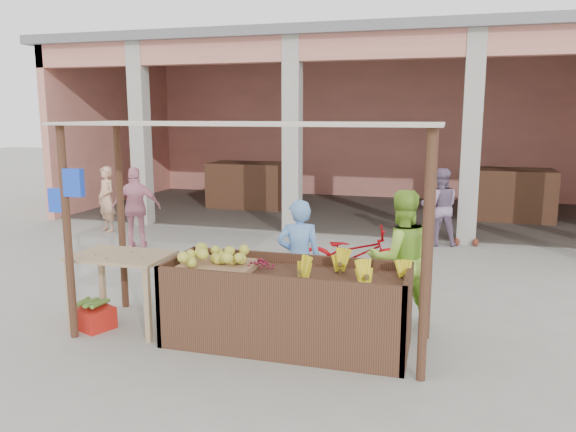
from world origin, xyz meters
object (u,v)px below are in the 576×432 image
(vendor_green, at_px, (401,255))
(motorcycle, at_px, (352,254))
(vendor_blue, at_px, (299,255))
(red_crate, at_px, (92,317))
(side_table, at_px, (122,266))
(fruit_stall, at_px, (286,309))

(vendor_green, relative_size, motorcycle, 1.01)
(vendor_blue, height_order, vendor_green, vendor_green)
(red_crate, bearing_deg, side_table, 38.69)
(side_table, bearing_deg, vendor_green, 17.79)
(vendor_green, bearing_deg, red_crate, -5.03)
(fruit_stall, relative_size, red_crate, 5.35)
(vendor_blue, xyz_separation_m, motorcycle, (0.39, 1.58, -0.34))
(fruit_stall, height_order, motorcycle, motorcycle)
(fruit_stall, xyz_separation_m, motorcycle, (0.31, 2.43, 0.04))
(fruit_stall, xyz_separation_m, vendor_blue, (-0.08, 0.85, 0.38))
(red_crate, xyz_separation_m, vendor_blue, (2.24, 1.00, 0.66))
(side_table, height_order, vendor_green, vendor_green)
(motorcycle, bearing_deg, fruit_stall, 161.79)
(fruit_stall, relative_size, motorcycle, 1.54)
(side_table, bearing_deg, vendor_blue, 25.73)
(side_table, bearing_deg, fruit_stall, 1.56)
(side_table, distance_m, vendor_green, 3.23)
(vendor_blue, relative_size, motorcycle, 0.93)
(side_table, xyz_separation_m, vendor_blue, (1.88, 0.89, 0.04))
(side_table, bearing_deg, red_crate, -163.20)
(vendor_green, distance_m, motorcycle, 1.76)
(red_crate, bearing_deg, vendor_green, 39.57)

